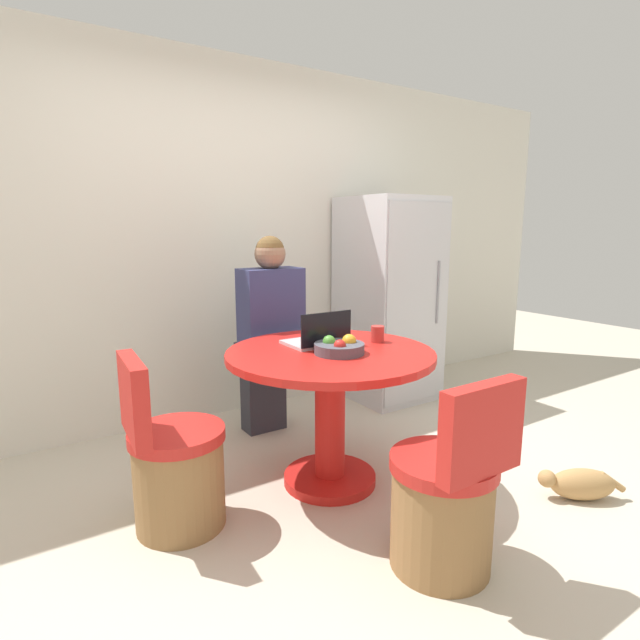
% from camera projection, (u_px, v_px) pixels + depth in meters
% --- Properties ---
extents(ground_plane, '(12.00, 12.00, 0.00)m').
position_uv_depth(ground_plane, '(357.00, 508.00, 2.54)').
color(ground_plane, beige).
extents(wall_back, '(7.00, 0.06, 2.60)m').
position_uv_depth(wall_back, '(223.00, 242.00, 3.67)').
color(wall_back, silver).
rests_on(wall_back, ground_plane).
extents(refrigerator, '(0.66, 0.72, 1.64)m').
position_uv_depth(refrigerator, '(388.00, 299.00, 4.10)').
color(refrigerator, silver).
rests_on(refrigerator, ground_plane).
extents(dining_table, '(1.11, 1.11, 0.76)m').
position_uv_depth(dining_table, '(330.00, 389.00, 2.70)').
color(dining_table, red).
rests_on(dining_table, ground_plane).
extents(chair_near_camera, '(0.44, 0.44, 0.84)m').
position_uv_depth(chair_near_camera, '(445.00, 503.00, 2.05)').
color(chair_near_camera, olive).
rests_on(chair_near_camera, ground_plane).
extents(chair_left_side, '(0.45, 0.44, 0.84)m').
position_uv_depth(chair_left_side, '(175.00, 469.00, 2.34)').
color(chair_left_side, olive).
rests_on(chair_left_side, ground_plane).
extents(person_seated, '(0.40, 0.37, 1.35)m').
position_uv_depth(person_seated, '(268.00, 328.00, 3.32)').
color(person_seated, '#2D2D38').
rests_on(person_seated, ground_plane).
extents(laptop, '(0.32, 0.25, 0.20)m').
position_uv_depth(laptop, '(318.00, 339.00, 2.77)').
color(laptop, '#B7B7BC').
rests_on(laptop, dining_table).
extents(fruit_bowl, '(0.26, 0.26, 0.10)m').
position_uv_depth(fruit_bowl, '(339.00, 347.00, 2.59)').
color(fruit_bowl, '#4C4C56').
rests_on(fruit_bowl, dining_table).
extents(coffee_cup, '(0.08, 0.08, 0.09)m').
position_uv_depth(coffee_cup, '(377.00, 334.00, 2.84)').
color(coffee_cup, '#B2332D').
rests_on(coffee_cup, dining_table).
extents(cat, '(0.39, 0.30, 0.17)m').
position_uv_depth(cat, '(580.00, 484.00, 2.60)').
color(cat, tan).
rests_on(cat, ground_plane).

